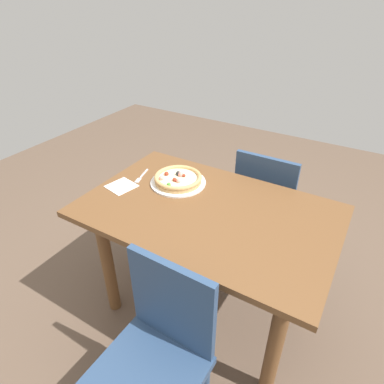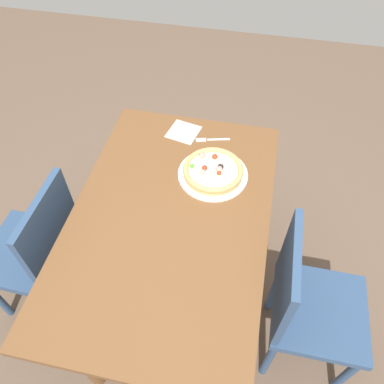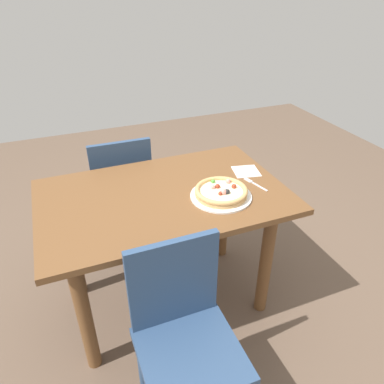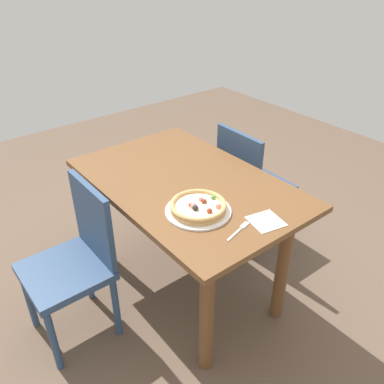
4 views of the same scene
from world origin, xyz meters
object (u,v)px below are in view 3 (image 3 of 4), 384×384
object	(u,v)px
chair_far	(122,189)
pizza	(221,192)
chair_near	(185,334)
plate	(221,196)
napkin	(246,171)
fork	(254,183)
dining_table	(165,216)

from	to	relation	value
chair_far	pizza	bearing A→B (deg)	-62.37
chair_near	plate	size ratio (longest dim) A/B	2.79
pizza	napkin	bearing A→B (deg)	37.26
chair_far	napkin	bearing A→B (deg)	-40.81
chair_near	pizza	xyz separation A→B (m)	(0.38, 0.48, 0.32)
plate	fork	world-z (taller)	plate
pizza	chair_far	bearing A→B (deg)	116.52
plate	napkin	size ratio (longest dim) A/B	2.21
chair_near	plate	xyz separation A→B (m)	(0.38, 0.48, 0.29)
pizza	fork	distance (m)	0.23
napkin	chair_far	bearing A→B (deg)	138.08
chair_near	pizza	world-z (taller)	chair_near
pizza	fork	xyz separation A→B (m)	(0.22, 0.05, -0.03)
plate	pizza	world-z (taller)	pizza
chair_far	pizza	size ratio (longest dim) A/B	3.26
dining_table	chair_far	xyz separation A→B (m)	(-0.11, 0.62, -0.15)
chair_near	napkin	size ratio (longest dim) A/B	6.19
chair_far	plate	xyz separation A→B (m)	(0.37, -0.75, 0.29)
chair_near	chair_far	xyz separation A→B (m)	(0.01, 1.23, 0.00)
dining_table	chair_near	size ratio (longest dim) A/B	1.45
chair_far	pizza	xyz separation A→B (m)	(0.37, -0.75, 0.32)
dining_table	plate	xyz separation A→B (m)	(0.26, -0.13, 0.14)
chair_near	plate	distance (m)	0.68
chair_near	napkin	bearing A→B (deg)	-133.25
fork	napkin	xyz separation A→B (m)	(0.03, 0.14, -0.00)
plate	pizza	size ratio (longest dim) A/B	1.17
dining_table	chair_near	world-z (taller)	chair_near
chair_far	plate	distance (m)	0.89
plate	napkin	xyz separation A→B (m)	(0.25, 0.19, -0.00)
chair_near	pizza	size ratio (longest dim) A/B	3.26
pizza	plate	bearing A→B (deg)	-144.76
dining_table	pizza	size ratio (longest dim) A/B	4.71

